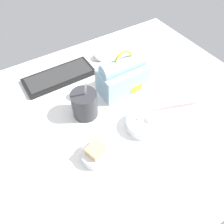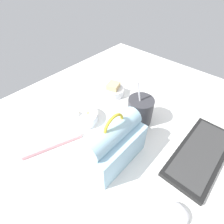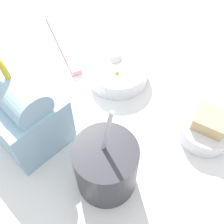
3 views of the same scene
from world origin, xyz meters
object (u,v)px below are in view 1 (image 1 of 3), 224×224
(lunch_bag, at_px, (123,76))
(computer_mouse, at_px, (99,57))
(chopstick_case, at_px, (170,105))
(keyboard, at_px, (59,76))
(bento_bowl_sandwich, at_px, (96,154))
(soup_cup, at_px, (85,104))
(bento_bowl_snacks, at_px, (143,124))

(lunch_bag, bearing_deg, computer_mouse, 84.72)
(lunch_bag, xyz_separation_m, chopstick_case, (0.12, -0.21, -0.07))
(computer_mouse, bearing_deg, keyboard, -173.44)
(bento_bowl_sandwich, relative_size, chopstick_case, 0.49)
(soup_cup, height_order, computer_mouse, soup_cup)
(soup_cup, xyz_separation_m, computer_mouse, (0.24, 0.30, -0.05))
(bento_bowl_snacks, bearing_deg, bento_bowl_sandwich, -174.53)
(keyboard, height_order, lunch_bag, lunch_bag)
(bento_bowl_snacks, distance_m, computer_mouse, 0.50)
(bento_bowl_snacks, relative_size, chopstick_case, 0.61)
(soup_cup, height_order, bento_bowl_snacks, soup_cup)
(keyboard, relative_size, bento_bowl_sandwich, 3.20)
(soup_cup, bearing_deg, lunch_bag, 10.76)
(bento_bowl_sandwich, bearing_deg, chopstick_case, 6.32)
(keyboard, xyz_separation_m, lunch_bag, (0.22, -0.23, 0.07))
(keyboard, xyz_separation_m, chopstick_case, (0.34, -0.44, -0.00))
(keyboard, bearing_deg, soup_cup, -88.78)
(soup_cup, bearing_deg, bento_bowl_snacks, -48.86)
(soup_cup, bearing_deg, chopstick_case, -26.07)
(keyboard, bearing_deg, computer_mouse, 6.56)
(bento_bowl_snacks, height_order, computer_mouse, bento_bowl_snacks)
(computer_mouse, bearing_deg, soup_cup, -128.40)
(bento_bowl_sandwich, bearing_deg, lunch_bag, 41.70)
(lunch_bag, relative_size, bento_bowl_sandwich, 2.01)
(keyboard, distance_m, chopstick_case, 0.56)
(soup_cup, bearing_deg, bento_bowl_sandwich, -107.32)
(keyboard, height_order, soup_cup, soup_cup)
(keyboard, distance_m, lunch_bag, 0.33)
(keyboard, bearing_deg, chopstick_case, -52.04)
(lunch_bag, relative_size, computer_mouse, 3.15)
(bento_bowl_snacks, bearing_deg, keyboard, 110.16)
(bento_bowl_snacks, relative_size, computer_mouse, 1.96)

